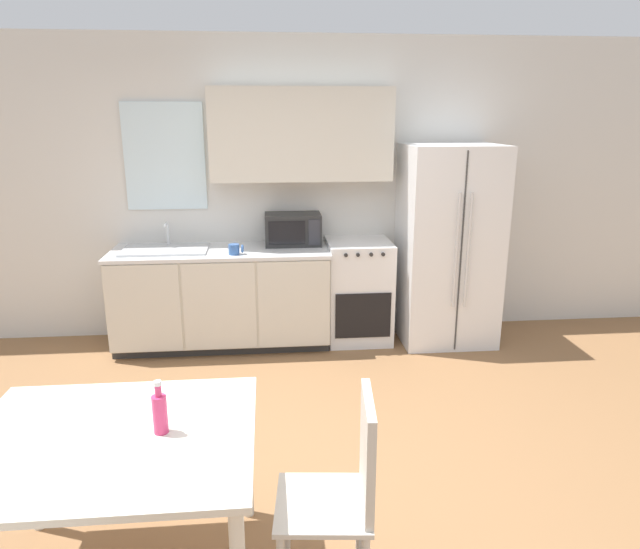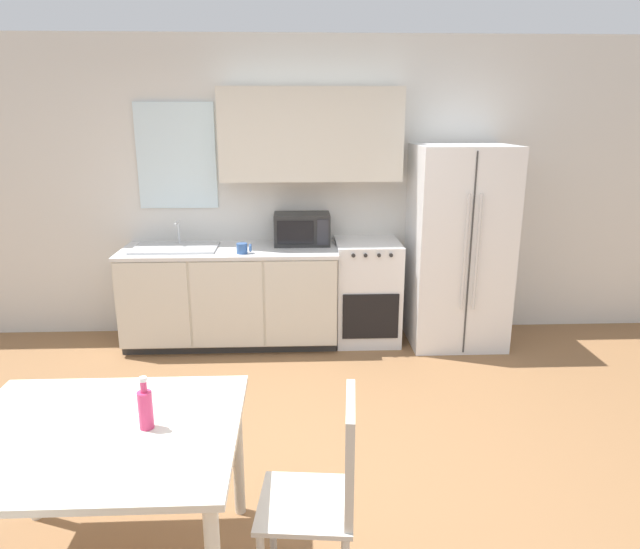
{
  "view_description": "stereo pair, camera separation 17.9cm",
  "coord_description": "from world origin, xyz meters",
  "px_view_note": "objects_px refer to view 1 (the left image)",
  "views": [
    {
      "loc": [
        -0.05,
        -2.85,
        2.02
      ],
      "look_at": [
        0.28,
        0.6,
        1.05
      ],
      "focal_mm": 32.0,
      "sensor_mm": 36.0,
      "label": 1
    },
    {
      "loc": [
        0.13,
        -2.86,
        2.02
      ],
      "look_at": [
        0.28,
        0.6,
        1.05
      ],
      "focal_mm": 32.0,
      "sensor_mm": 36.0,
      "label": 2
    }
  ],
  "objects_px": {
    "microwave": "(293,229)",
    "dining_chair_side": "(346,484)",
    "coffee_mug": "(235,249)",
    "dining_table": "(112,457)",
    "oven_range": "(358,291)",
    "refrigerator": "(448,245)",
    "drink_bottle": "(160,412)"
  },
  "relations": [
    {
      "from": "microwave",
      "to": "dining_chair_side",
      "type": "height_order",
      "value": "microwave"
    },
    {
      "from": "microwave",
      "to": "coffee_mug",
      "type": "relative_size",
      "value": 3.92
    },
    {
      "from": "dining_table",
      "to": "dining_chair_side",
      "type": "distance_m",
      "value": 0.98
    },
    {
      "from": "microwave",
      "to": "dining_table",
      "type": "relative_size",
      "value": 0.42
    },
    {
      "from": "oven_range",
      "to": "dining_table",
      "type": "xyz_separation_m",
      "value": [
        -1.48,
        -2.81,
        0.2
      ]
    },
    {
      "from": "refrigerator",
      "to": "drink_bottle",
      "type": "bearing_deg",
      "value": -127.17
    },
    {
      "from": "microwave",
      "to": "drink_bottle",
      "type": "bearing_deg",
      "value": -103.3
    },
    {
      "from": "coffee_mug",
      "to": "dining_table",
      "type": "bearing_deg",
      "value": -98.49
    },
    {
      "from": "oven_range",
      "to": "dining_chair_side",
      "type": "distance_m",
      "value": 2.96
    },
    {
      "from": "refrigerator",
      "to": "dining_table",
      "type": "relative_size",
      "value": 1.51
    },
    {
      "from": "dining_table",
      "to": "dining_chair_side",
      "type": "xyz_separation_m",
      "value": [
        0.97,
        -0.1,
        -0.13
      ]
    },
    {
      "from": "coffee_mug",
      "to": "dining_chair_side",
      "type": "xyz_separation_m",
      "value": [
        0.58,
        -2.68,
        -0.39
      ]
    },
    {
      "from": "refrigerator",
      "to": "microwave",
      "type": "xyz_separation_m",
      "value": [
        -1.39,
        0.17,
        0.14
      ]
    },
    {
      "from": "microwave",
      "to": "oven_range",
      "type": "bearing_deg",
      "value": -10.26
    },
    {
      "from": "refrigerator",
      "to": "dining_table",
      "type": "height_order",
      "value": "refrigerator"
    },
    {
      "from": "oven_range",
      "to": "coffee_mug",
      "type": "height_order",
      "value": "coffee_mug"
    },
    {
      "from": "refrigerator",
      "to": "dining_chair_side",
      "type": "bearing_deg",
      "value": -114.8
    },
    {
      "from": "coffee_mug",
      "to": "dining_chair_side",
      "type": "distance_m",
      "value": 2.77
    },
    {
      "from": "dining_chair_side",
      "to": "drink_bottle",
      "type": "distance_m",
      "value": 0.83
    },
    {
      "from": "drink_bottle",
      "to": "dining_chair_side",
      "type": "bearing_deg",
      "value": -8.25
    },
    {
      "from": "oven_range",
      "to": "drink_bottle",
      "type": "height_order",
      "value": "drink_bottle"
    },
    {
      "from": "oven_range",
      "to": "coffee_mug",
      "type": "relative_size",
      "value": 7.27
    },
    {
      "from": "microwave",
      "to": "coffee_mug",
      "type": "distance_m",
      "value": 0.61
    },
    {
      "from": "refrigerator",
      "to": "drink_bottle",
      "type": "relative_size",
      "value": 7.67
    },
    {
      "from": "oven_range",
      "to": "microwave",
      "type": "bearing_deg",
      "value": 169.74
    },
    {
      "from": "oven_range",
      "to": "drink_bottle",
      "type": "distance_m",
      "value": 3.1
    },
    {
      "from": "refrigerator",
      "to": "dining_chair_side",
      "type": "relative_size",
      "value": 1.91
    },
    {
      "from": "refrigerator",
      "to": "drink_bottle",
      "type": "xyz_separation_m",
      "value": [
        -2.07,
        -2.74,
        -0.04
      ]
    },
    {
      "from": "refrigerator",
      "to": "dining_table",
      "type": "distance_m",
      "value": 3.58
    },
    {
      "from": "coffee_mug",
      "to": "dining_chair_side",
      "type": "height_order",
      "value": "coffee_mug"
    },
    {
      "from": "microwave",
      "to": "drink_bottle",
      "type": "xyz_separation_m",
      "value": [
        -0.69,
        -2.91,
        -0.18
      ]
    },
    {
      "from": "oven_range",
      "to": "drink_bottle",
      "type": "xyz_separation_m",
      "value": [
        -1.28,
        -2.8,
        0.39
      ]
    }
  ]
}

